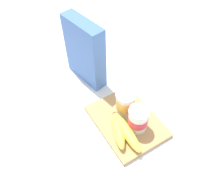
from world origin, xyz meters
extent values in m
plane|color=white|center=(0.00, 0.00, 0.00)|extent=(2.40, 2.40, 0.00)
cube|color=tan|center=(0.00, 0.00, 0.01)|extent=(0.28, 0.21, 0.02)
cube|color=#4770B7|center=(-0.30, -0.01, 0.14)|extent=(0.20, 0.09, 0.28)
cylinder|color=white|center=(-0.05, 0.02, 0.06)|extent=(0.07, 0.07, 0.08)
cylinder|color=gold|center=(-0.05, 0.02, 0.06)|extent=(0.07, 0.07, 0.05)
cylinder|color=silver|center=(-0.05, 0.02, 0.10)|extent=(0.08, 0.08, 0.00)
cylinder|color=white|center=(0.04, 0.02, 0.06)|extent=(0.07, 0.07, 0.09)
cylinder|color=#DB384C|center=(0.04, 0.02, 0.06)|extent=(0.07, 0.07, 0.04)
cylinder|color=silver|center=(0.04, 0.02, 0.11)|extent=(0.07, 0.07, 0.00)
ellipsoid|color=#F2DE4B|center=(0.03, -0.06, 0.03)|extent=(0.16, 0.09, 0.04)
ellipsoid|color=#F2DE4B|center=(0.05, -0.04, 0.03)|extent=(0.18, 0.05, 0.04)
cylinder|color=brown|center=(-0.04, -0.03, 0.03)|extent=(0.01, 0.01, 0.02)
camera|label=1|loc=(0.41, -0.32, 0.76)|focal=38.60mm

